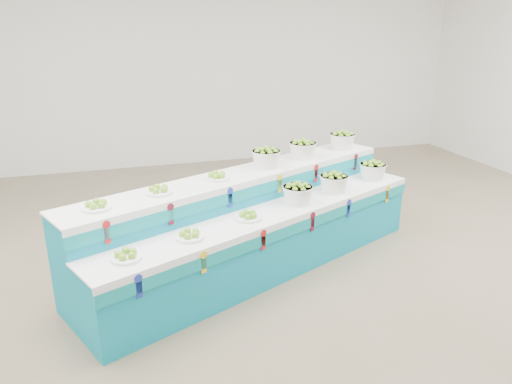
{
  "coord_description": "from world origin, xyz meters",
  "views": [
    {
      "loc": [
        -1.92,
        -4.15,
        2.59
      ],
      "look_at": [
        -0.48,
        0.56,
        0.87
      ],
      "focal_mm": 33.84,
      "sensor_mm": 36.0,
      "label": 1
    }
  ],
  "objects_px": {
    "display_stand": "(256,223)",
    "basket_upper_right": "(342,140)",
    "plate_upper_mid": "(159,189)",
    "basket_lower_left": "(298,193)"
  },
  "relations": [
    {
      "from": "display_stand",
      "to": "plate_upper_mid",
      "type": "xyz_separation_m",
      "value": [
        -1.05,
        -0.18,
        0.56
      ]
    },
    {
      "from": "basket_lower_left",
      "to": "plate_upper_mid",
      "type": "distance_m",
      "value": 1.52
    },
    {
      "from": "display_stand",
      "to": "basket_upper_right",
      "type": "bearing_deg",
      "value": 8.46
    },
    {
      "from": "basket_lower_left",
      "to": "plate_upper_mid",
      "type": "relative_size",
      "value": 1.26
    },
    {
      "from": "display_stand",
      "to": "plate_upper_mid",
      "type": "bearing_deg",
      "value": 165.94
    },
    {
      "from": "display_stand",
      "to": "basket_upper_right",
      "type": "relative_size",
      "value": 12.53
    },
    {
      "from": "display_stand",
      "to": "basket_upper_right",
      "type": "height_order",
      "value": "basket_upper_right"
    },
    {
      "from": "display_stand",
      "to": "plate_upper_mid",
      "type": "relative_size",
      "value": 15.74
    },
    {
      "from": "basket_upper_right",
      "to": "display_stand",
      "type": "bearing_deg",
      "value": -147.61
    },
    {
      "from": "basket_upper_right",
      "to": "basket_lower_left",
      "type": "bearing_deg",
      "value": -135.24
    }
  ]
}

